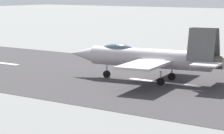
{
  "coord_description": "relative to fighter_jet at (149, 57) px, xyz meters",
  "views": [
    {
      "loc": [
        -25.28,
        43.59,
        9.17
      ],
      "look_at": [
        1.2,
        6.33,
        2.2
      ],
      "focal_mm": 81.02,
      "sensor_mm": 36.0,
      "label": 1
    }
  ],
  "objects": [
    {
      "name": "marker_cone_mid",
      "position": [
        3.64,
        -11.94,
        -2.16
      ],
      "size": [
        0.44,
        0.44,
        0.55
      ],
      "primitive_type": "cone",
      "color": "orange",
      "rests_on": "ground"
    },
    {
      "name": "ground_plane",
      "position": [
        -0.93,
        -0.19,
        -2.44
      ],
      "size": [
        400.0,
        400.0,
        0.0
      ],
      "primitive_type": "plane",
      "color": "slate"
    },
    {
      "name": "runway_strip",
      "position": [
        -0.95,
        -0.19,
        -2.43
      ],
      "size": [
        240.0,
        26.0,
        0.02
      ],
      "color": "#353334",
      "rests_on": "ground"
    },
    {
      "name": "fighter_jet",
      "position": [
        0.0,
        0.0,
        0.0
      ],
      "size": [
        17.52,
        14.27,
        5.64
      ],
      "color": "#AFA7AF",
      "rests_on": "ground"
    }
  ]
}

